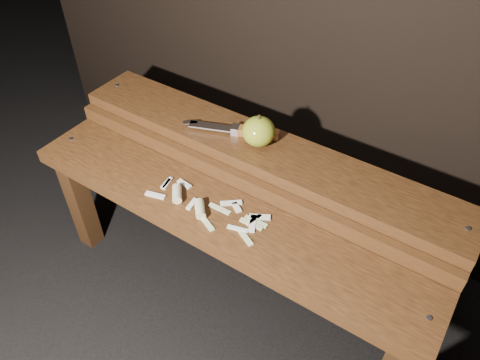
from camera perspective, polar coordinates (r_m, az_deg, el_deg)
The scene contains 6 objects.
ground at distance 1.59m, azimuth -1.24°, elevation -13.25°, with size 60.00×60.00×0.00m, color black.
bench_front_tier at distance 1.28m, azimuth -3.04°, elevation -6.27°, with size 1.20×0.20×0.42m.
bench_rear_tier at distance 1.36m, azimuth 2.47°, elevation 1.40°, with size 1.20×0.21×0.50m.
apple at distance 1.29m, azimuth 2.28°, elevation 5.95°, with size 0.09×0.09×0.10m.
knife at distance 1.34m, azimuth 0.76°, elevation 5.98°, with size 0.27×0.12×0.03m.
apple_scraps at distance 1.24m, azimuth -4.56°, elevation -3.08°, with size 0.34×0.14×0.03m.
Camera 1 is at (0.52, -0.72, 1.32)m, focal length 35.00 mm.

